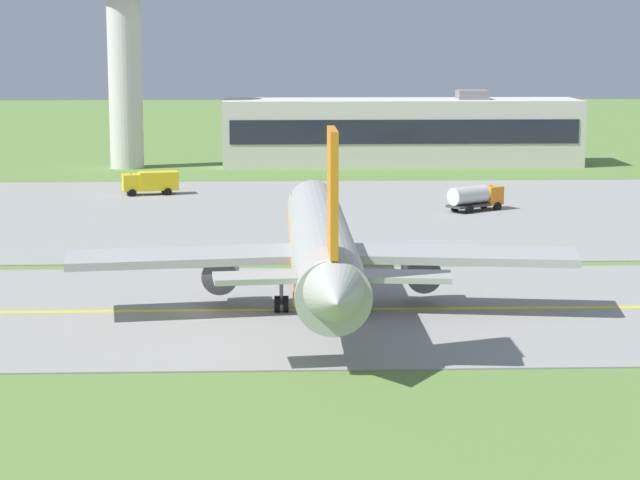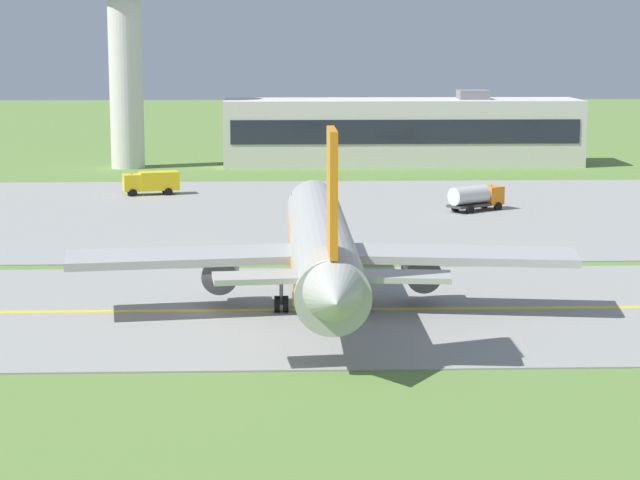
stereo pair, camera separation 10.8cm
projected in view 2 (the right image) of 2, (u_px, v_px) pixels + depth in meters
ground_plane at (208, 312)px, 76.87m from camera, size 500.00×500.00×0.00m
taxiway_strip at (208, 311)px, 76.86m from camera, size 240.00×28.00×0.10m
apron_pad at (334, 214)px, 118.58m from camera, size 140.00×52.00×0.10m
taxiway_centreline at (208, 310)px, 76.85m from camera, size 220.00×0.60×0.01m
airplane_lead at (321, 245)px, 77.52m from camera, size 32.52×39.51×12.70m
service_truck_baggage at (476, 197)px, 119.82m from camera, size 6.11×5.08×2.65m
service_truck_fuel at (152, 182)px, 131.93m from camera, size 6.31×3.40×2.60m
terminal_building at (402, 132)px, 162.74m from camera, size 47.73×10.50×10.00m
control_tower at (125, 41)px, 156.81m from camera, size 7.60×7.60×27.52m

